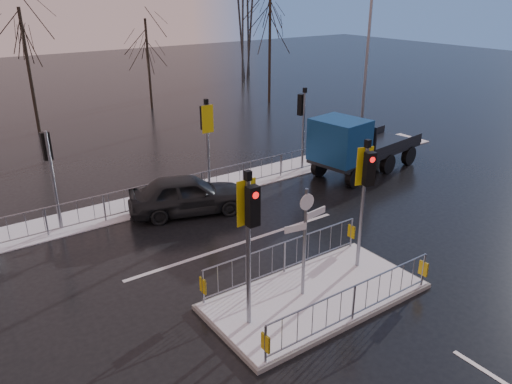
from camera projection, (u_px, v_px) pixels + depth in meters
ground at (315, 298)px, 13.61m from camera, size 120.00×120.00×0.00m
snow_verge at (174, 197)px, 20.10m from camera, size 30.00×2.00×0.04m
lane_markings at (324, 304)px, 13.35m from camera, size 8.00×11.38×0.01m
traffic_island at (315, 286)px, 13.46m from camera, size 6.00×3.04×4.15m
far_kerb_fixtures at (185, 176)px, 19.50m from camera, size 18.00×0.65×3.83m
car_far_lane at (188, 194)px, 18.50m from camera, size 4.66×3.00×1.48m
flatbed_truck at (351, 145)px, 21.82m from camera, size 6.17×2.96×2.75m
tree_far_a at (25, 47)px, 27.34m from camera, size 3.75×3.75×7.08m
tree_far_b at (147, 47)px, 33.36m from camera, size 3.25×3.25×6.14m
tree_far_c at (270, 29)px, 34.99m from camera, size 4.00×4.00×7.55m
street_lamp_right at (367, 65)px, 24.00m from camera, size 1.25×0.18×8.00m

